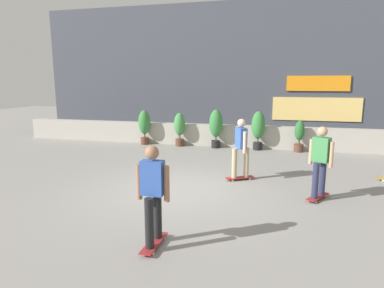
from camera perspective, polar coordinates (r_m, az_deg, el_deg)
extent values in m
plane|color=gray|center=(8.34, -2.56, -7.96)|extent=(48.00, 48.00, 0.00)
cube|color=#B2ADA3|center=(13.93, 4.55, 1.52)|extent=(18.00, 0.40, 0.90)
cube|color=#424751|center=(17.71, 6.93, 12.53)|extent=(20.00, 2.00, 6.50)
cube|color=orange|center=(16.62, 21.00, 9.79)|extent=(2.80, 0.08, 0.70)
cube|color=#F2CC72|center=(16.68, 20.72, 5.68)|extent=(4.00, 0.06, 1.10)
cylinder|color=brown|center=(14.41, -8.18, 0.55)|extent=(0.36, 0.36, 0.30)
cylinder|color=brown|center=(14.37, -8.20, 1.43)|extent=(0.06, 0.06, 0.15)
ellipsoid|color=#387F3D|center=(14.29, -8.26, 3.77)|extent=(0.51, 0.51, 1.03)
cylinder|color=brown|center=(13.89, -2.15, 0.27)|extent=(0.36, 0.36, 0.30)
cylinder|color=brown|center=(13.85, -2.15, 1.19)|extent=(0.06, 0.06, 0.15)
ellipsoid|color=#428C47|center=(13.77, -2.17, 3.44)|extent=(0.46, 0.46, 0.95)
cylinder|color=black|center=(13.55, 4.14, -0.02)|extent=(0.36, 0.36, 0.30)
cylinder|color=brown|center=(13.51, 4.15, 0.92)|extent=(0.06, 0.06, 0.15)
ellipsoid|color=#387F3D|center=(13.41, 4.19, 3.59)|extent=(0.55, 0.55, 1.12)
cylinder|color=black|center=(13.36, 11.29, -0.35)|extent=(0.36, 0.36, 0.30)
cylinder|color=brown|center=(13.32, 11.33, 0.60)|extent=(0.06, 0.06, 0.15)
ellipsoid|color=#387F3D|center=(13.23, 11.43, 3.24)|extent=(0.53, 0.53, 1.09)
cylinder|color=brown|center=(13.38, 17.99, -0.66)|extent=(0.36, 0.36, 0.30)
cylinder|color=brown|center=(13.34, 18.05, 0.29)|extent=(0.06, 0.06, 0.15)
ellipsoid|color=#2D6B33|center=(13.27, 18.16, 2.23)|extent=(0.37, 0.37, 0.77)
cylinder|color=silver|center=(10.39, 30.20, -5.49)|extent=(0.06, 0.04, 0.06)
cylinder|color=silver|center=(10.55, 30.19, -5.27)|extent=(0.06, 0.04, 0.06)
cube|color=maroon|center=(5.68, -6.59, -16.65)|extent=(0.21, 0.80, 0.02)
cylinder|color=silver|center=(5.46, -6.82, -18.31)|extent=(0.03, 0.06, 0.06)
cylinder|color=silver|center=(5.51, -8.44, -18.03)|extent=(0.03, 0.06, 0.06)
cylinder|color=silver|center=(5.89, -4.85, -15.99)|extent=(0.03, 0.06, 0.06)
cylinder|color=silver|center=(5.94, -6.36, -15.77)|extent=(0.03, 0.06, 0.06)
cylinder|color=black|center=(5.35, -7.42, -13.48)|extent=(0.14, 0.14, 0.82)
cylinder|color=black|center=(5.65, -5.99, -12.07)|extent=(0.14, 0.14, 0.82)
cube|color=#3359B2|center=(5.26, -6.85, -5.85)|extent=(0.36, 0.21, 0.56)
sphere|color=#9E7051|center=(5.16, -6.95, -1.48)|extent=(0.22, 0.22, 0.22)
cylinder|color=#9E7051|center=(5.21, -4.41, -6.91)|extent=(0.09, 0.09, 0.58)
cylinder|color=#9E7051|center=(5.38, -9.17, -6.44)|extent=(0.09, 0.09, 0.58)
cube|color=maroon|center=(9.23, 8.32, -5.78)|extent=(0.79, 0.58, 0.02)
cylinder|color=silver|center=(9.07, 7.02, -6.30)|extent=(0.06, 0.05, 0.06)
cylinder|color=silver|center=(9.21, 6.63, -6.02)|extent=(0.06, 0.05, 0.06)
cylinder|color=silver|center=(9.28, 9.99, -5.98)|extent=(0.06, 0.05, 0.06)
cylinder|color=silver|center=(9.42, 9.56, -5.72)|extent=(0.06, 0.05, 0.06)
cylinder|color=tan|center=(9.05, 7.35, -3.33)|extent=(0.14, 0.14, 0.82)
cylinder|color=tan|center=(9.19, 9.41, -3.16)|extent=(0.14, 0.14, 0.82)
cube|color=#3359B2|center=(8.98, 8.51, 1.03)|extent=(0.36, 0.41, 0.56)
sphere|color=beige|center=(8.92, 8.58, 3.63)|extent=(0.22, 0.22, 0.22)
cylinder|color=beige|center=(8.78, 9.14, 0.27)|extent=(0.09, 0.09, 0.58)
cylinder|color=beige|center=(9.20, 7.89, 0.78)|extent=(0.09, 0.09, 0.58)
cube|color=maroon|center=(8.21, 20.96, -8.51)|extent=(0.59, 0.79, 0.02)
cylinder|color=silver|center=(8.48, 21.21, -8.19)|extent=(0.05, 0.06, 0.06)
cylinder|color=silver|center=(8.42, 22.20, -8.39)|extent=(0.05, 0.06, 0.06)
cylinder|color=silver|center=(8.03, 19.62, -9.13)|extent=(0.05, 0.06, 0.06)
cylinder|color=silver|center=(7.97, 20.67, -9.36)|extent=(0.05, 0.06, 0.06)
cylinder|color=#282D4C|center=(8.25, 21.69, -5.42)|extent=(0.14, 0.14, 0.82)
cylinder|color=#282D4C|center=(7.93, 20.61, -5.97)|extent=(0.14, 0.14, 0.82)
cube|color=#3F8C4C|center=(7.93, 21.50, -0.89)|extent=(0.41, 0.36, 0.56)
sphere|color=tan|center=(7.86, 21.70, 2.04)|extent=(0.22, 0.22, 0.22)
cylinder|color=tan|center=(8.04, 19.94, -1.22)|extent=(0.09, 0.09, 0.58)
cylinder|color=tan|center=(7.85, 23.01, -1.70)|extent=(0.09, 0.09, 0.58)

